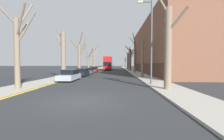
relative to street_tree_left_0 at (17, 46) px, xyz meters
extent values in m
plane|color=#2B2D30|center=(5.71, -3.17, -3.43)|extent=(300.00, 300.00, 0.00)
cube|color=#A39E93|center=(-0.60, 46.83, -3.37)|extent=(2.74, 120.00, 0.12)
cube|color=#A39E93|center=(12.01, 46.83, -3.37)|extent=(2.74, 120.00, 0.12)
cube|color=brown|center=(18.38, 22.80, 2.02)|extent=(10.00, 33.99, 10.89)
cube|color=#492D21|center=(13.36, 22.80, -2.34)|extent=(0.12, 33.31, 2.18)
cube|color=yellow|center=(0.95, 46.83, -3.42)|extent=(0.24, 120.00, 0.01)
cylinder|color=#7A6B56|center=(-0.04, 0.03, -0.63)|extent=(0.40, 0.40, 5.60)
cylinder|color=#7A6B56|center=(0.24, 0.66, 2.48)|extent=(0.74, 1.44, 2.51)
cylinder|color=#7A6B56|center=(0.16, 0.50, 1.28)|extent=(0.57, 1.11, 1.81)
cylinder|color=#7A6B56|center=(0.72, 0.01, 1.35)|extent=(1.64, 0.19, 2.51)
cylinder|color=#7A6B56|center=(0.63, -0.45, 1.83)|extent=(1.51, 1.13, 2.37)
cylinder|color=#7A6B56|center=(-0.20, 10.40, -0.03)|extent=(0.68, 0.68, 6.79)
cylinder|color=#7A6B56|center=(-0.70, 10.46, 1.82)|extent=(1.25, 0.38, 2.04)
cylinder|color=#7A6B56|center=(-0.42, 11.06, 2.73)|extent=(0.73, 1.54, 1.45)
cylinder|color=#7A6B56|center=(-0.65, 10.82, 2.87)|extent=(1.21, 1.14, 1.66)
cylinder|color=#7A6B56|center=(-0.29, 19.92, -0.29)|extent=(0.57, 0.57, 6.28)
cylinder|color=#7A6B56|center=(0.49, 19.75, 2.36)|extent=(1.77, 0.57, 3.38)
cylinder|color=#7A6B56|center=(0.50, 19.78, 1.62)|extent=(1.78, 0.50, 2.57)
cylinder|color=#7A6B56|center=(0.25, 19.23, 3.76)|extent=(1.33, 1.63, 2.63)
cylinder|color=#7A6B56|center=(-0.93, 19.19, 2.49)|extent=(1.54, 1.71, 2.17)
cylinder|color=#7A6B56|center=(0.30, 20.43, 1.01)|extent=(1.40, 1.26, 1.22)
cylinder|color=#7A6B56|center=(-0.11, 29.29, -0.96)|extent=(0.41, 0.41, 4.93)
cylinder|color=#7A6B56|center=(-0.39, 28.54, 0.33)|extent=(0.73, 1.62, 1.10)
cylinder|color=#7A6B56|center=(-0.61, 28.70, 2.18)|extent=(1.18, 1.37, 2.55)
cylinder|color=#7A6B56|center=(0.74, 28.04, 1.52)|extent=(1.87, 2.65, 2.33)
cylinder|color=#7A6B56|center=(-0.26, 39.46, 0.31)|extent=(0.70, 0.70, 7.48)
cylinder|color=#7A6B56|center=(0.74, 39.46, 4.36)|extent=(2.14, 0.25, 1.59)
cylinder|color=#7A6B56|center=(-0.08, 39.87, 2.89)|extent=(0.66, 1.13, 1.94)
cylinder|color=#7A6B56|center=(0.02, 40.16, 3.97)|extent=(0.86, 1.70, 2.51)
cylinder|color=#7A6B56|center=(0.36, 40.21, 1.92)|extent=(1.52, 1.78, 1.67)
cylinder|color=#7A6B56|center=(0.34, 40.65, 2.76)|extent=(1.49, 2.64, 2.71)
cylinder|color=#7A6B56|center=(11.65, 0.35, -0.24)|extent=(0.54, 0.54, 6.36)
cylinder|color=#7A6B56|center=(11.67, 0.83, 1.58)|extent=(0.23, 1.14, 1.67)
cylinder|color=#7A6B56|center=(12.17, -0.13, 1.87)|extent=(1.26, 1.19, 1.67)
cylinder|color=#7A6B56|center=(11.79, 1.24, 1.03)|extent=(0.48, 1.91, 1.32)
cylinder|color=#7A6B56|center=(11.53, 11.49, -0.74)|extent=(0.41, 0.41, 5.38)
cylinder|color=#7A6B56|center=(12.05, 10.90, 1.23)|extent=(1.24, 1.38, 2.58)
cylinder|color=#7A6B56|center=(11.58, 10.97, 1.30)|extent=(0.26, 1.18, 1.74)
cylinder|color=#7A6B56|center=(11.69, 12.03, 1.09)|extent=(0.49, 1.23, 2.32)
cylinder|color=#7A6B56|center=(11.60, 21.97, 0.22)|extent=(0.42, 0.42, 7.29)
cylinder|color=#7A6B56|center=(11.84, 23.24, 3.39)|extent=(0.65, 2.67, 2.52)
cylinder|color=#7A6B56|center=(11.02, 23.01, 3.93)|extent=(1.33, 2.24, 2.19)
cylinder|color=#7A6B56|center=(11.28, 21.14, 4.10)|extent=(0.82, 1.81, 2.56)
cylinder|color=#7A6B56|center=(11.55, 34.04, -0.16)|extent=(0.83, 0.83, 6.53)
cylinder|color=#7A6B56|center=(11.47, 33.43, 2.58)|extent=(0.47, 1.49, 2.04)
cylinder|color=#7A6B56|center=(11.97, 33.58, 1.88)|extent=(1.22, 1.30, 2.07)
cylinder|color=#7A6B56|center=(12.57, 34.25, 2.70)|extent=(2.29, 0.74, 1.91)
cylinder|color=#7A6B56|center=(10.80, 34.98, 3.49)|extent=(1.83, 2.20, 2.20)
cylinder|color=#7A6B56|center=(12.49, 33.37, 1.87)|extent=(2.20, 1.67, 2.02)
cylinder|color=#7A6B56|center=(11.65, 45.14, -0.32)|extent=(0.61, 0.61, 6.21)
cylinder|color=#7A6B56|center=(12.42, 44.83, 2.06)|extent=(1.74, 0.86, 1.30)
cylinder|color=#7A6B56|center=(12.46, 45.91, 3.69)|extent=(1.90, 1.81, 3.01)
cylinder|color=#7A6B56|center=(12.56, 44.20, 0.98)|extent=(2.05, 2.10, 1.82)
cylinder|color=#7A6B56|center=(11.09, 46.34, 3.34)|extent=(1.36, 2.60, 2.14)
cylinder|color=#7A6B56|center=(11.52, 56.35, -0.97)|extent=(0.68, 0.68, 4.91)
cylinder|color=#7A6B56|center=(10.99, 55.97, 0.70)|extent=(1.36, 1.07, 2.07)
cylinder|color=#7A6B56|center=(11.47, 55.70, 0.77)|extent=(0.34, 1.52, 2.17)
cylinder|color=#7A6B56|center=(11.37, 54.90, 0.63)|extent=(0.55, 3.07, 2.45)
cylinder|color=#7A6B56|center=(11.17, 57.30, 0.48)|extent=(0.98, 2.14, 2.39)
cylinder|color=#7A6B56|center=(12.32, 56.73, 0.41)|extent=(1.84, 1.03, 1.67)
cube|color=red|center=(4.55, 39.96, -1.83)|extent=(2.57, 10.24, 2.49)
cube|color=red|center=(4.55, 39.96, 0.15)|extent=(2.52, 10.04, 1.47)
cube|color=#B11515|center=(4.55, 39.96, 0.95)|extent=(2.52, 10.04, 0.12)
cube|color=black|center=(4.55, 39.96, -1.35)|extent=(2.60, 9.02, 1.29)
cube|color=black|center=(4.55, 39.96, 0.22)|extent=(2.60, 9.02, 1.12)
cube|color=black|center=(4.55, 34.86, -1.35)|extent=(2.32, 0.06, 1.36)
cylinder|color=black|center=(3.43, 36.89, -2.89)|extent=(0.30, 1.08, 1.08)
cylinder|color=black|center=(5.67, 36.89, -2.89)|extent=(0.30, 1.08, 1.08)
cylinder|color=black|center=(3.43, 42.83, -2.89)|extent=(0.30, 1.08, 1.08)
cylinder|color=black|center=(5.67, 42.83, -2.89)|extent=(0.30, 1.08, 1.08)
cube|color=#9EA3AD|center=(1.84, 6.91, -2.94)|extent=(1.78, 4.49, 0.60)
cube|color=black|center=(1.84, 7.18, -2.34)|extent=(1.57, 2.33, 0.60)
cylinder|color=black|center=(1.06, 5.56, -3.11)|extent=(0.20, 0.62, 0.62)
cylinder|color=black|center=(2.62, 5.56, -3.11)|extent=(0.20, 0.62, 0.62)
cylinder|color=black|center=(1.06, 8.26, -3.11)|extent=(0.20, 0.62, 0.62)
cylinder|color=black|center=(2.62, 8.26, -3.11)|extent=(0.20, 0.62, 0.62)
cube|color=black|center=(1.84, 13.53, -2.95)|extent=(1.71, 4.57, 0.60)
cube|color=black|center=(1.84, 13.80, -2.37)|extent=(1.51, 2.38, 0.56)
cylinder|color=black|center=(1.09, 12.16, -3.11)|extent=(0.20, 0.63, 0.63)
cylinder|color=black|center=(2.58, 12.16, -3.11)|extent=(0.20, 0.63, 0.63)
cylinder|color=black|center=(1.09, 14.90, -3.11)|extent=(0.20, 0.63, 0.63)
cylinder|color=black|center=(2.58, 14.90, -3.11)|extent=(0.20, 0.63, 0.63)
cube|color=#4C5156|center=(1.84, 19.48, -2.97)|extent=(1.71, 4.29, 0.56)
cube|color=black|center=(1.84, 19.74, -2.42)|extent=(1.51, 2.23, 0.55)
cylinder|color=black|center=(1.09, 18.19, -3.10)|extent=(0.20, 0.64, 0.64)
cylinder|color=black|center=(2.58, 18.19, -3.10)|extent=(0.20, 0.64, 0.64)
cylinder|color=black|center=(1.09, 20.77, -3.10)|extent=(0.20, 0.64, 0.64)
cylinder|color=black|center=(2.58, 20.77, -3.10)|extent=(0.20, 0.64, 0.64)
cube|color=maroon|center=(1.84, 26.12, -2.96)|extent=(1.83, 4.02, 0.56)
cube|color=black|center=(1.84, 26.37, -2.36)|extent=(1.61, 2.09, 0.65)
cylinder|color=black|center=(1.03, 24.92, -3.11)|extent=(0.20, 0.63, 0.63)
cylinder|color=black|center=(2.64, 24.92, -3.11)|extent=(0.20, 0.63, 0.63)
cylinder|color=black|center=(1.03, 27.33, -3.11)|extent=(0.20, 0.63, 0.63)
cylinder|color=black|center=(2.64, 27.33, -3.11)|extent=(0.20, 0.63, 0.63)
cylinder|color=#4C4F54|center=(11.05, 3.30, 0.65)|extent=(0.16, 0.16, 8.16)
cylinder|color=#4C4F54|center=(10.50, 3.30, 4.58)|extent=(1.10, 0.11, 0.11)
cube|color=beige|center=(9.95, 3.30, 4.58)|extent=(0.44, 0.20, 0.16)
camera|label=1|loc=(7.77, -11.35, -1.36)|focal=24.00mm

